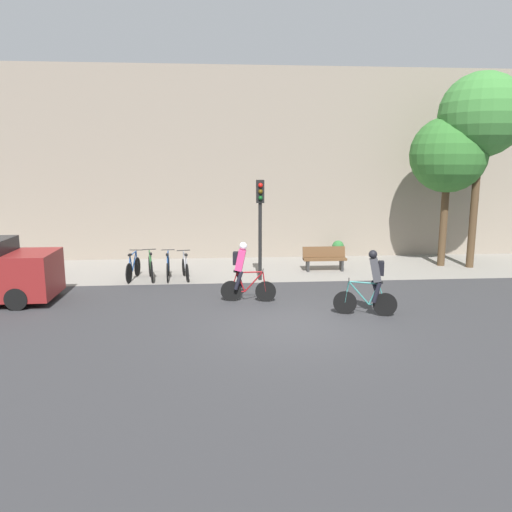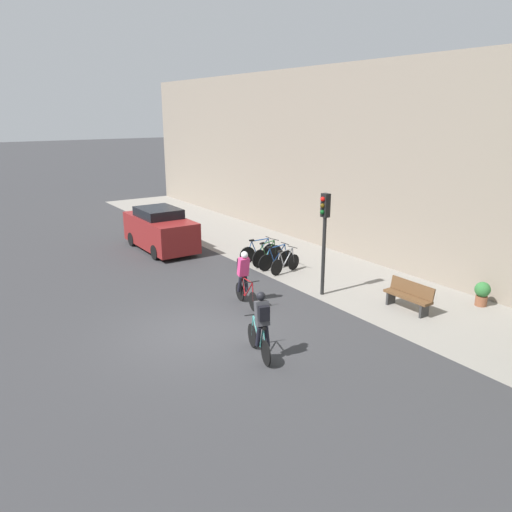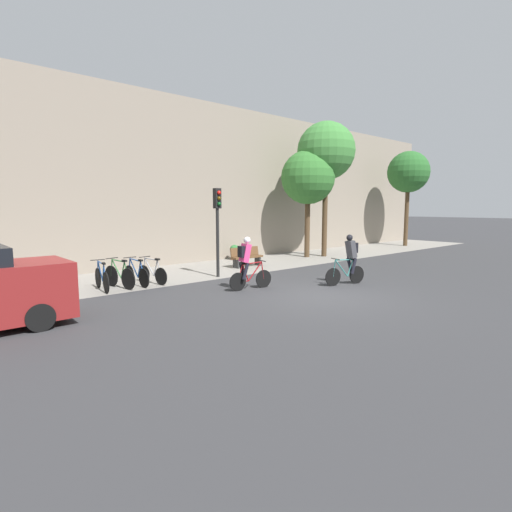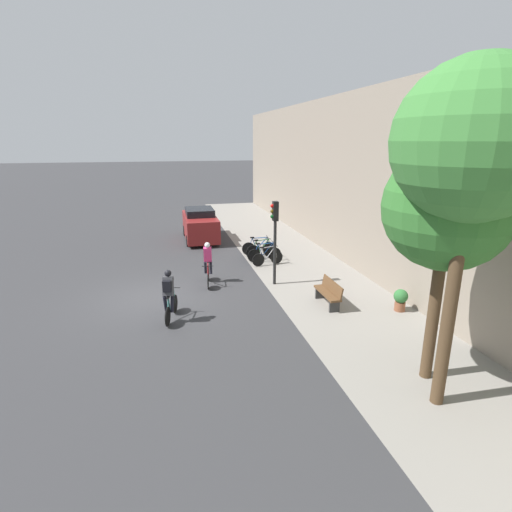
# 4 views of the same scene
# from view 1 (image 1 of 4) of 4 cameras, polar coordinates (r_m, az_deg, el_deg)

# --- Properties ---
(ground) EXTENTS (200.00, 200.00, 0.00)m
(ground) POSITION_cam_1_polar(r_m,az_deg,el_deg) (12.50, 4.15, -7.92)
(ground) COLOR #333335
(kerb_strip) EXTENTS (44.00, 4.50, 0.01)m
(kerb_strip) POSITION_cam_1_polar(r_m,az_deg,el_deg) (18.97, 1.07, -1.42)
(kerb_strip) COLOR gray
(kerb_strip) RESTS_ON ground
(building_facade) EXTENTS (44.00, 0.60, 7.77)m
(building_facade) POSITION_cam_1_polar(r_m,az_deg,el_deg) (21.09, 0.41, 10.42)
(building_facade) COLOR gray
(building_facade) RESTS_ON ground
(cyclist_pink) EXTENTS (1.60, 0.51, 1.74)m
(cyclist_pink) POSITION_cam_1_polar(r_m,az_deg,el_deg) (14.33, -1.58, -1.54)
(cyclist_pink) COLOR black
(cyclist_pink) RESTS_ON ground
(cyclist_grey) EXTENTS (1.61, 0.60, 1.75)m
(cyclist_grey) POSITION_cam_1_polar(r_m,az_deg,el_deg) (13.35, 13.20, -2.75)
(cyclist_grey) COLOR black
(cyclist_grey) RESTS_ON ground
(parked_bike_0) EXTENTS (0.46, 1.71, 0.97)m
(parked_bike_0) POSITION_cam_1_polar(r_m,az_deg,el_deg) (17.61, -13.85, -1.36)
(parked_bike_0) COLOR black
(parked_bike_0) RESTS_ON ground
(parked_bike_1) EXTENTS (0.49, 1.64, 0.99)m
(parked_bike_1) POSITION_cam_1_polar(r_m,az_deg,el_deg) (17.52, -11.95, -1.29)
(parked_bike_1) COLOR black
(parked_bike_1) RESTS_ON ground
(parked_bike_2) EXTENTS (0.46, 1.69, 0.96)m
(parked_bike_2) POSITION_cam_1_polar(r_m,az_deg,el_deg) (17.46, -10.02, -1.33)
(parked_bike_2) COLOR black
(parked_bike_2) RESTS_ON ground
(parked_bike_3) EXTENTS (0.47, 1.55, 0.94)m
(parked_bike_3) POSITION_cam_1_polar(r_m,az_deg,el_deg) (17.41, -8.08, -1.35)
(parked_bike_3) COLOR black
(parked_bike_3) RESTS_ON ground
(traffic_light_pole) EXTENTS (0.26, 0.30, 3.40)m
(traffic_light_pole) POSITION_cam_1_polar(r_m,az_deg,el_deg) (16.74, 0.48, 5.15)
(traffic_light_pole) COLOR black
(traffic_light_pole) RESTS_ON ground
(bench) EXTENTS (1.60, 0.44, 0.89)m
(bench) POSITION_cam_1_polar(r_m,az_deg,el_deg) (18.67, 7.83, -0.27)
(bench) COLOR brown
(bench) RESTS_ON ground
(street_tree_0) EXTENTS (2.86, 2.86, 5.69)m
(street_tree_0) POSITION_cam_1_polar(r_m,az_deg,el_deg) (20.43, 21.12, 10.70)
(street_tree_0) COLOR #4C3823
(street_tree_0) RESTS_ON ground
(street_tree_1) EXTENTS (3.08, 3.08, 7.21)m
(street_tree_1) POSITION_cam_1_polar(r_m,az_deg,el_deg) (20.57, 24.37, 14.37)
(street_tree_1) COLOR #4C3823
(street_tree_1) RESTS_ON ground
(potted_plant) EXTENTS (0.48, 0.48, 0.78)m
(potted_plant) POSITION_cam_1_polar(r_m,az_deg,el_deg) (21.02, 9.35, 0.83)
(potted_plant) COLOR brown
(potted_plant) RESTS_ON ground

